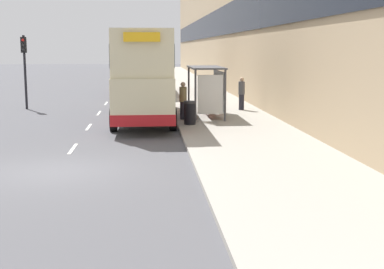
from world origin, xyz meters
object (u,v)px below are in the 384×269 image
object	(u,v)px
pedestrian_at_shelter	(183,100)
double_decker_bus_ahead	(142,65)
car_0	(142,68)
traffic_light_far_kerb	(24,59)
bus_shelter	(210,82)
car_1	(149,75)
pedestrian_1	(242,93)
double_decker_bus_near	(143,74)
litter_bin	(190,113)

from	to	relation	value
pedestrian_at_shelter	double_decker_bus_ahead	bearing A→B (deg)	97.34
car_0	traffic_light_far_kerb	size ratio (longest dim) A/B	1.05
double_decker_bus_ahead	traffic_light_far_kerb	bearing A→B (deg)	-124.57
bus_shelter	car_1	distance (m)	29.29
pedestrian_1	car_0	bearing A→B (deg)	97.15
bus_shelter	car_1	world-z (taller)	bus_shelter
traffic_light_far_kerb	pedestrian_1	bearing A→B (deg)	-12.12
car_0	bus_shelter	bearing A→B (deg)	-85.68
double_decker_bus_near	double_decker_bus_ahead	xyz separation A→B (m)	(-0.18, 15.24, -0.00)
car_1	car_0	bearing A→B (deg)	92.51
double_decker_bus_near	pedestrian_1	distance (m)	6.25
bus_shelter	car_0	bearing A→B (deg)	94.32
litter_bin	pedestrian_at_shelter	bearing A→B (deg)	95.91
double_decker_bus_ahead	car_1	xyz separation A→B (m)	(0.63, 13.95, -1.43)
double_decker_bus_ahead	litter_bin	bearing A→B (deg)	-82.80
pedestrian_1	litter_bin	world-z (taller)	pedestrian_1
pedestrian_1	traffic_light_far_kerb	distance (m)	12.69
bus_shelter	double_decker_bus_near	size ratio (longest dim) A/B	0.37
bus_shelter	car_0	world-z (taller)	bus_shelter
pedestrian_1	pedestrian_at_shelter	bearing A→B (deg)	-133.08
double_decker_bus_near	double_decker_bus_ahead	bearing A→B (deg)	90.69
double_decker_bus_ahead	litter_bin	xyz separation A→B (m)	(2.26, -17.86, -1.61)
bus_shelter	pedestrian_1	bearing A→B (deg)	53.42
double_decker_bus_near	pedestrian_at_shelter	distance (m)	2.41
double_decker_bus_near	car_0	distance (m)	49.62
double_decker_bus_ahead	pedestrian_1	xyz separation A→B (m)	(5.59, -12.35, -1.22)
car_1	traffic_light_far_kerb	xyz separation A→B (m)	(-7.32, -23.66, 2.04)
bus_shelter	double_decker_bus_ahead	size ratio (longest dim) A/B	0.40
car_1	pedestrian_at_shelter	world-z (taller)	pedestrian_at_shelter
double_decker_bus_near	car_1	distance (m)	29.23
double_decker_bus_ahead	pedestrian_1	world-z (taller)	double_decker_bus_ahead
pedestrian_at_shelter	litter_bin	distance (m)	1.81
bus_shelter	car_1	size ratio (longest dim) A/B	1.00
pedestrian_1	double_decker_bus_near	bearing A→B (deg)	-151.81
car_1	double_decker_bus_near	bearing A→B (deg)	-90.87
bus_shelter	double_decker_bus_ahead	xyz separation A→B (m)	(-3.48, 15.19, 0.41)
double_decker_bus_near	double_decker_bus_ahead	distance (m)	15.24
car_1	litter_bin	size ratio (longest dim) A/B	4.01
double_decker_bus_near	traffic_light_far_kerb	bearing A→B (deg)	141.17
double_decker_bus_ahead	traffic_light_far_kerb	world-z (taller)	double_decker_bus_ahead
car_1	traffic_light_far_kerb	world-z (taller)	traffic_light_far_kerb
bus_shelter	traffic_light_far_kerb	distance (m)	11.60
double_decker_bus_ahead	litter_bin	distance (m)	18.08
car_0	traffic_light_far_kerb	world-z (taller)	traffic_light_far_kerb
double_decker_bus_near	car_0	size ratio (longest dim) A/B	2.53
car_0	pedestrian_at_shelter	world-z (taller)	pedestrian_at_shelter
pedestrian_1	car_1	bearing A→B (deg)	100.69
bus_shelter	car_1	bearing A→B (deg)	95.59
pedestrian_at_shelter	traffic_light_far_kerb	distance (m)	11.01
double_decker_bus_near	pedestrian_at_shelter	world-z (taller)	double_decker_bus_near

